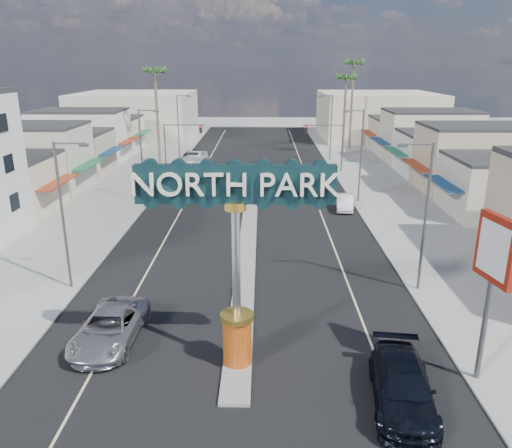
{
  "coord_description": "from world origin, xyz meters",
  "views": [
    {
      "loc": [
        1.1,
        -17.77,
        13.23
      ],
      "look_at": [
        0.73,
        11.31,
        3.77
      ],
      "focal_mm": 35.0,
      "sensor_mm": 36.0,
      "label": 1
    }
  ],
  "objects_px": {
    "palm_right_far": "(354,68)",
    "suv_left": "(110,327)",
    "suv_right": "(402,386)",
    "car_parked_right": "(345,202)",
    "streetlight_l_near": "(65,209)",
    "streetlight_r_near": "(423,210)",
    "traffic_signal_left": "(179,138)",
    "streetlight_r_mid": "(359,151)",
    "gateway_sign": "(236,244)",
    "traffic_signal_right": "(328,138)",
    "palm_left_far": "(155,76)",
    "city_bus": "(189,172)",
    "palm_right_mid": "(346,82)",
    "streetlight_l_mid": "(143,151)",
    "streetlight_l_far": "(179,124)",
    "bank_pylon_sign": "(495,259)",
    "streetlight_r_far": "(330,124)"
  },
  "relations": [
    {
      "from": "traffic_signal_right",
      "to": "palm_right_far",
      "type": "bearing_deg",
      "value": 72.1
    },
    {
      "from": "gateway_sign",
      "to": "bank_pylon_sign",
      "type": "bearing_deg",
      "value": -5.26
    },
    {
      "from": "streetlight_r_mid",
      "to": "gateway_sign",
      "type": "bearing_deg",
      "value": -110.42
    },
    {
      "from": "traffic_signal_left",
      "to": "streetlight_l_near",
      "type": "height_order",
      "value": "streetlight_l_near"
    },
    {
      "from": "suv_left",
      "to": "city_bus",
      "type": "bearing_deg",
      "value": 93.84
    },
    {
      "from": "streetlight_r_near",
      "to": "streetlight_l_far",
      "type": "bearing_deg",
      "value": 116.42
    },
    {
      "from": "suv_left",
      "to": "car_parked_right",
      "type": "distance_m",
      "value": 28.14
    },
    {
      "from": "traffic_signal_left",
      "to": "streetlight_r_near",
      "type": "relative_size",
      "value": 0.67
    },
    {
      "from": "traffic_signal_right",
      "to": "car_parked_right",
      "type": "distance_m",
      "value": 16.85
    },
    {
      "from": "traffic_signal_left",
      "to": "traffic_signal_right",
      "type": "relative_size",
      "value": 1.0
    },
    {
      "from": "streetlight_l_mid",
      "to": "palm_left_far",
      "type": "xyz_separation_m",
      "value": [
        -2.57,
        20.0,
        6.43
      ]
    },
    {
      "from": "streetlight_l_mid",
      "to": "gateway_sign",
      "type": "bearing_deg",
      "value": -69.58
    },
    {
      "from": "traffic_signal_right",
      "to": "car_parked_right",
      "type": "relative_size",
      "value": 1.41
    },
    {
      "from": "streetlight_l_far",
      "to": "streetlight_r_far",
      "type": "bearing_deg",
      "value": 0.0
    },
    {
      "from": "streetlight_r_near",
      "to": "palm_right_mid",
      "type": "bearing_deg",
      "value": 86.81
    },
    {
      "from": "traffic_signal_left",
      "to": "streetlight_l_mid",
      "type": "height_order",
      "value": "streetlight_l_mid"
    },
    {
      "from": "palm_left_far",
      "to": "palm_right_far",
      "type": "xyz_separation_m",
      "value": [
        28.0,
        12.0,
        0.89
      ]
    },
    {
      "from": "suv_right",
      "to": "car_parked_right",
      "type": "bearing_deg",
      "value": 93.05
    },
    {
      "from": "suv_left",
      "to": "traffic_signal_right",
      "type": "bearing_deg",
      "value": 71.54
    },
    {
      "from": "streetlight_r_mid",
      "to": "city_bus",
      "type": "distance_m",
      "value": 18.91
    },
    {
      "from": "streetlight_l_near",
      "to": "streetlight_r_near",
      "type": "relative_size",
      "value": 1.0
    },
    {
      "from": "car_parked_right",
      "to": "gateway_sign",
      "type": "bearing_deg",
      "value": -102.09
    },
    {
      "from": "gateway_sign",
      "to": "streetlight_r_mid",
      "type": "height_order",
      "value": "gateway_sign"
    },
    {
      "from": "palm_left_far",
      "to": "suv_right",
      "type": "xyz_separation_m",
      "value": [
        19.76,
        -50.7,
        -10.66
      ]
    },
    {
      "from": "palm_right_mid",
      "to": "city_bus",
      "type": "bearing_deg",
      "value": -135.7
    },
    {
      "from": "city_bus",
      "to": "palm_left_far",
      "type": "bearing_deg",
      "value": 115.56
    },
    {
      "from": "streetlight_l_far",
      "to": "suv_right",
      "type": "distance_m",
      "value": 55.59
    },
    {
      "from": "gateway_sign",
      "to": "suv_right",
      "type": "xyz_separation_m",
      "value": [
        6.76,
        -2.68,
        -5.09
      ]
    },
    {
      "from": "palm_right_mid",
      "to": "bank_pylon_sign",
      "type": "height_order",
      "value": "palm_right_mid"
    },
    {
      "from": "streetlight_l_far",
      "to": "car_parked_right",
      "type": "relative_size",
      "value": 2.12
    },
    {
      "from": "palm_right_far",
      "to": "suv_left",
      "type": "xyz_separation_m",
      "value": [
        -21.38,
        -58.12,
        -11.57
      ]
    },
    {
      "from": "gateway_sign",
      "to": "car_parked_right",
      "type": "bearing_deg",
      "value": 70.86
    },
    {
      "from": "traffic_signal_right",
      "to": "gateway_sign",
      "type": "bearing_deg",
      "value": -102.33
    },
    {
      "from": "city_bus",
      "to": "suv_left",
      "type": "bearing_deg",
      "value": -87.28
    },
    {
      "from": "streetlight_r_near",
      "to": "city_bus",
      "type": "distance_m",
      "value": 31.89
    },
    {
      "from": "gateway_sign",
      "to": "streetlight_r_near",
      "type": "height_order",
      "value": "gateway_sign"
    },
    {
      "from": "streetlight_l_mid",
      "to": "car_parked_right",
      "type": "height_order",
      "value": "streetlight_l_mid"
    },
    {
      "from": "gateway_sign",
      "to": "palm_right_mid",
      "type": "relative_size",
      "value": 0.76
    },
    {
      "from": "traffic_signal_left",
      "to": "streetlight_l_mid",
      "type": "bearing_deg",
      "value": -95.1
    },
    {
      "from": "streetlight_l_mid",
      "to": "car_parked_right",
      "type": "bearing_deg",
      "value": -7.29
    },
    {
      "from": "traffic_signal_left",
      "to": "streetlight_r_mid",
      "type": "xyz_separation_m",
      "value": [
        19.62,
        -13.99,
        0.79
      ]
    },
    {
      "from": "suv_left",
      "to": "streetlight_l_mid",
      "type": "bearing_deg",
      "value": 101.57
    },
    {
      "from": "streetlight_l_far",
      "to": "streetlight_r_mid",
      "type": "distance_m",
      "value": 30.32
    },
    {
      "from": "streetlight_r_mid",
      "to": "suv_right",
      "type": "xyz_separation_m",
      "value": [
        -3.68,
        -30.7,
        -4.23
      ]
    },
    {
      "from": "gateway_sign",
      "to": "palm_left_far",
      "type": "distance_m",
      "value": 50.06
    },
    {
      "from": "streetlight_l_near",
      "to": "streetlight_l_far",
      "type": "bearing_deg",
      "value": 90.0
    },
    {
      "from": "streetlight_l_near",
      "to": "streetlight_r_near",
      "type": "bearing_deg",
      "value": 0.0
    },
    {
      "from": "streetlight_l_near",
      "to": "streetlight_l_far",
      "type": "relative_size",
      "value": 1.0
    },
    {
      "from": "streetlight_l_mid",
      "to": "streetlight_r_near",
      "type": "bearing_deg",
      "value": -43.79
    },
    {
      "from": "suv_right",
      "to": "car_parked_right",
      "type": "distance_m",
      "value": 28.31
    }
  ]
}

